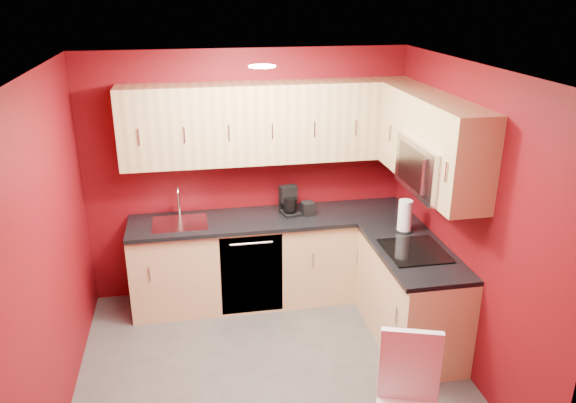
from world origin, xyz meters
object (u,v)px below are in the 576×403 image
object	(u,v)px
microwave	(435,167)
napkin_holder	(308,208)
sink	(180,219)
coffee_maker	(290,201)
paper_towel	(405,216)

from	to	relation	value
microwave	napkin_holder	distance (m)	1.46
sink	napkin_holder	size ratio (longest dim) A/B	4.04
coffee_maker	napkin_holder	world-z (taller)	coffee_maker
sink	coffee_maker	xyz separation A→B (m)	(1.09, 0.02, 0.11)
coffee_maker	napkin_holder	size ratio (longest dim) A/B	2.17
sink	napkin_holder	world-z (taller)	sink
coffee_maker	paper_towel	world-z (taller)	paper_towel
microwave	sink	size ratio (longest dim) A/B	1.46
sink	paper_towel	xyz separation A→B (m)	(2.05, -0.57, 0.12)
microwave	napkin_holder	size ratio (longest dim) A/B	5.91
microwave	napkin_holder	bearing A→B (deg)	130.44
sink	coffee_maker	size ratio (longest dim) A/B	1.86
microwave	coffee_maker	world-z (taller)	microwave
napkin_holder	paper_towel	bearing A→B (deg)	-34.67
napkin_holder	paper_towel	xyz separation A→B (m)	(0.80, -0.55, 0.09)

